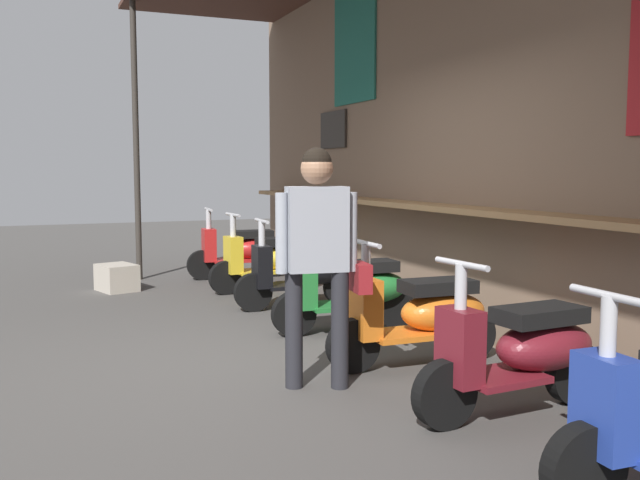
{
  "coord_description": "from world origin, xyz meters",
  "views": [
    {
      "loc": [
        5.11,
        -1.68,
        1.49
      ],
      "look_at": [
        -1.86,
        1.27,
        0.72
      ],
      "focal_mm": 39.3,
      "sensor_mm": 36.0,
      "label": 1
    }
  ],
  "objects_px": {
    "scooter_yellow": "(271,259)",
    "scooter_orange": "(424,315)",
    "scooter_black": "(305,272)",
    "scooter_red": "(244,250)",
    "shopper_with_handbag": "(319,244)",
    "merchandise_crate": "(117,278)",
    "scooter_green": "(354,290)",
    "scooter_maroon": "(523,351)"
  },
  "relations": [
    {
      "from": "scooter_green",
      "to": "merchandise_crate",
      "type": "xyz_separation_m",
      "value": [
        -3.08,
        -1.74,
        -0.23
      ]
    },
    {
      "from": "scooter_black",
      "to": "scooter_maroon",
      "type": "height_order",
      "value": "same"
    },
    {
      "from": "scooter_orange",
      "to": "scooter_maroon",
      "type": "relative_size",
      "value": 1.0
    },
    {
      "from": "merchandise_crate",
      "to": "scooter_black",
      "type": "bearing_deg",
      "value": 42.87
    },
    {
      "from": "scooter_yellow",
      "to": "scooter_green",
      "type": "xyz_separation_m",
      "value": [
        2.35,
        -0.0,
        0.0
      ]
    },
    {
      "from": "scooter_maroon",
      "to": "scooter_green",
      "type": "bearing_deg",
      "value": -93.32
    },
    {
      "from": "scooter_green",
      "to": "scooter_yellow",
      "type": "bearing_deg",
      "value": -86.75
    },
    {
      "from": "scooter_red",
      "to": "scooter_maroon",
      "type": "bearing_deg",
      "value": 94.29
    },
    {
      "from": "scooter_green",
      "to": "merchandise_crate",
      "type": "bearing_deg",
      "value": -57.25
    },
    {
      "from": "scooter_yellow",
      "to": "scooter_maroon",
      "type": "distance_m",
      "value": 4.71
    },
    {
      "from": "scooter_orange",
      "to": "scooter_maroon",
      "type": "bearing_deg",
      "value": 92.52
    },
    {
      "from": "scooter_yellow",
      "to": "shopper_with_handbag",
      "type": "bearing_deg",
      "value": 72.94
    },
    {
      "from": "scooter_black",
      "to": "scooter_yellow",
      "type": "bearing_deg",
      "value": -87.09
    },
    {
      "from": "scooter_yellow",
      "to": "shopper_with_handbag",
      "type": "xyz_separation_m",
      "value": [
        3.76,
        -0.94,
        0.6
      ]
    },
    {
      "from": "scooter_orange",
      "to": "merchandise_crate",
      "type": "distance_m",
      "value": 4.64
    },
    {
      "from": "scooter_black",
      "to": "shopper_with_handbag",
      "type": "xyz_separation_m",
      "value": [
        2.62,
        -0.95,
        0.6
      ]
    },
    {
      "from": "scooter_yellow",
      "to": "merchandise_crate",
      "type": "height_order",
      "value": "scooter_yellow"
    },
    {
      "from": "scooter_green",
      "to": "scooter_red",
      "type": "bearing_deg",
      "value": -86.74
    },
    {
      "from": "scooter_yellow",
      "to": "scooter_orange",
      "type": "xyz_separation_m",
      "value": [
        3.56,
        0.0,
        0.0
      ]
    },
    {
      "from": "scooter_red",
      "to": "merchandise_crate",
      "type": "bearing_deg",
      "value": 16.94
    },
    {
      "from": "scooter_orange",
      "to": "merchandise_crate",
      "type": "relative_size",
      "value": 2.88
    },
    {
      "from": "scooter_yellow",
      "to": "scooter_black",
      "type": "distance_m",
      "value": 1.14
    },
    {
      "from": "scooter_red",
      "to": "scooter_black",
      "type": "relative_size",
      "value": 1.0
    },
    {
      "from": "scooter_black",
      "to": "scooter_orange",
      "type": "bearing_deg",
      "value": 92.91
    },
    {
      "from": "scooter_red",
      "to": "shopper_with_handbag",
      "type": "bearing_deg",
      "value": 83.34
    },
    {
      "from": "scooter_red",
      "to": "scooter_maroon",
      "type": "relative_size",
      "value": 1.0
    },
    {
      "from": "scooter_yellow",
      "to": "scooter_orange",
      "type": "distance_m",
      "value": 3.56
    },
    {
      "from": "shopper_with_handbag",
      "to": "scooter_orange",
      "type": "bearing_deg",
      "value": -68.74
    },
    {
      "from": "scooter_red",
      "to": "scooter_black",
      "type": "height_order",
      "value": "same"
    },
    {
      "from": "merchandise_crate",
      "to": "shopper_with_handbag",
      "type": "bearing_deg",
      "value": 10.08
    },
    {
      "from": "scooter_yellow",
      "to": "scooter_black",
      "type": "height_order",
      "value": "same"
    },
    {
      "from": "scooter_black",
      "to": "shopper_with_handbag",
      "type": "relative_size",
      "value": 0.86
    },
    {
      "from": "shopper_with_handbag",
      "to": "scooter_yellow",
      "type": "bearing_deg",
      "value": -4.85
    },
    {
      "from": "scooter_red",
      "to": "shopper_with_handbag",
      "type": "relative_size",
      "value": 0.86
    },
    {
      "from": "scooter_green",
      "to": "scooter_maroon",
      "type": "xyz_separation_m",
      "value": [
        2.36,
        -0.0,
        0.0
      ]
    },
    {
      "from": "scooter_green",
      "to": "merchandise_crate",
      "type": "distance_m",
      "value": 3.55
    },
    {
      "from": "scooter_yellow",
      "to": "merchandise_crate",
      "type": "relative_size",
      "value": 2.88
    },
    {
      "from": "scooter_yellow",
      "to": "scooter_maroon",
      "type": "height_order",
      "value": "same"
    },
    {
      "from": "scooter_black",
      "to": "merchandise_crate",
      "type": "xyz_separation_m",
      "value": [
        -1.88,
        -1.74,
        -0.23
      ]
    },
    {
      "from": "scooter_red",
      "to": "scooter_orange",
      "type": "distance_m",
      "value": 4.68
    },
    {
      "from": "scooter_maroon",
      "to": "scooter_yellow",
      "type": "bearing_deg",
      "value": -93.32
    },
    {
      "from": "scooter_yellow",
      "to": "shopper_with_handbag",
      "type": "distance_m",
      "value": 3.92
    }
  ]
}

